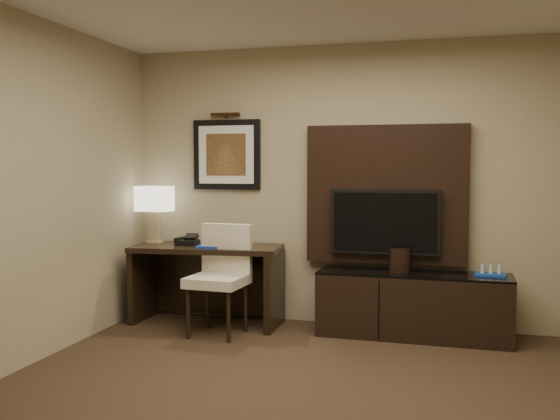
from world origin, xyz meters
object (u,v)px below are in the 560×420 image
(desk, at_px, (207,285))
(desk_chair, at_px, (217,280))
(credenza, at_px, (413,305))
(desk_phone, at_px, (187,240))
(minibar_tray, at_px, (491,270))
(tv, at_px, (385,222))
(table_lamp, at_px, (155,213))
(ice_bucket, at_px, (400,260))

(desk, bearing_deg, desk_chair, -61.90)
(credenza, xyz_separation_m, desk_chair, (-1.72, -0.38, 0.22))
(desk_phone, relative_size, minibar_tray, 0.77)
(desk_chair, distance_m, minibar_tray, 2.41)
(desk_chair, bearing_deg, tv, 25.93)
(desk, relative_size, tv, 1.43)
(desk_chair, bearing_deg, minibar_tray, 13.77)
(table_lamp, bearing_deg, desk_chair, -28.81)
(desk_chair, relative_size, desk_phone, 5.13)
(credenza, relative_size, table_lamp, 2.83)
(desk, height_order, credenza, desk)
(credenza, height_order, table_lamp, table_lamp)
(desk_chair, height_order, table_lamp, table_lamp)
(desk, distance_m, table_lamp, 0.91)
(table_lamp, distance_m, ice_bucket, 2.46)
(desk_chair, bearing_deg, credenza, 16.85)
(desk, xyz_separation_m, desk_phone, (-0.21, -0.00, 0.43))
(table_lamp, xyz_separation_m, desk_phone, (0.39, -0.08, -0.25))
(desk, xyz_separation_m, table_lamp, (-0.59, 0.08, 0.68))
(desk_chair, xyz_separation_m, minibar_tray, (2.38, 0.39, 0.12))
(credenza, relative_size, desk_phone, 8.54)
(minibar_tray, bearing_deg, desk_chair, -170.59)
(tv, distance_m, desk_phone, 1.92)
(table_lamp, height_order, desk_phone, table_lamp)
(tv, relative_size, ice_bucket, 4.86)
(credenza, bearing_deg, ice_bucket, 167.73)
(tv, xyz_separation_m, minibar_tray, (0.93, -0.18, -0.39))
(minibar_tray, bearing_deg, tv, 169.21)
(ice_bucket, bearing_deg, credenza, -13.89)
(credenza, xyz_separation_m, minibar_tray, (0.65, 0.01, 0.34))
(credenza, bearing_deg, desk, -178.38)
(tv, bearing_deg, table_lamp, -177.25)
(desk, bearing_deg, ice_bucket, -3.88)
(desk, height_order, tv, tv)
(tv, bearing_deg, desk_chair, -158.44)
(credenza, relative_size, tv, 1.70)
(tv, xyz_separation_m, desk_chair, (-1.45, -0.57, -0.51))
(table_lamp, distance_m, minibar_tray, 3.24)
(desk, bearing_deg, table_lamp, 167.41)
(table_lamp, bearing_deg, credenza, -1.80)
(table_lamp, bearing_deg, desk_phone, -12.33)
(desk, xyz_separation_m, ice_bucket, (1.84, 0.03, 0.31))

